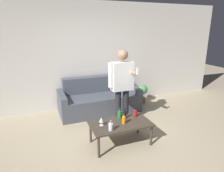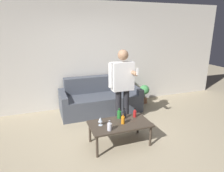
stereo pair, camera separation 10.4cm
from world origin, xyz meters
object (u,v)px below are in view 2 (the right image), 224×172
object	(u,v)px
couch	(100,99)
person_standing_front	(122,83)
coffee_table	(120,125)
bottle_orange	(119,114)

from	to	relation	value
couch	person_standing_front	bearing A→B (deg)	-75.38
coffee_table	person_standing_front	bearing A→B (deg)	64.49
coffee_table	person_standing_front	size ratio (longest dim) A/B	0.67
coffee_table	bottle_orange	xyz separation A→B (m)	(0.07, 0.20, 0.12)
coffee_table	person_standing_front	distance (m)	0.97
couch	coffee_table	xyz separation A→B (m)	(-0.10, -1.59, 0.07)
bottle_orange	person_standing_front	world-z (taller)	person_standing_front
coffee_table	bottle_orange	distance (m)	0.25
bottle_orange	person_standing_front	xyz separation A→B (m)	(0.26, 0.49, 0.46)
person_standing_front	bottle_orange	bearing A→B (deg)	-118.08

